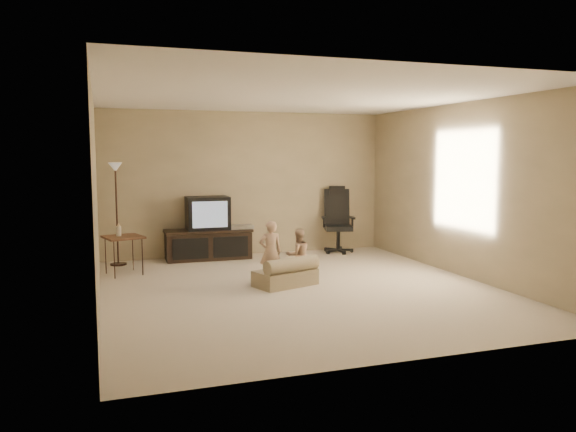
# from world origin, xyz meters

# --- Properties ---
(floor) EXTENTS (5.50, 5.50, 0.00)m
(floor) POSITION_xyz_m (0.00, 0.00, 0.00)
(floor) COLOR beige
(floor) RESTS_ON ground
(room_shell) EXTENTS (5.50, 5.50, 5.50)m
(room_shell) POSITION_xyz_m (0.00, 0.00, 1.52)
(room_shell) COLOR white
(room_shell) RESTS_ON floor
(tv_stand) EXTENTS (1.49, 0.57, 1.06)m
(tv_stand) POSITION_xyz_m (-0.74, 2.49, 0.44)
(tv_stand) COLOR black
(tv_stand) RESTS_ON floor
(office_chair) EXTENTS (0.68, 0.70, 1.19)m
(office_chair) POSITION_xyz_m (1.60, 2.42, 0.43)
(office_chair) COLOR black
(office_chair) RESTS_ON floor
(side_table) EXTENTS (0.64, 0.64, 0.77)m
(side_table) POSITION_xyz_m (-2.16, 1.66, 0.55)
(side_table) COLOR brown
(side_table) RESTS_ON floor
(floor_lamp) EXTENTS (0.25, 0.25, 1.64)m
(floor_lamp) POSITION_xyz_m (-2.21, 2.42, 1.19)
(floor_lamp) COLOR #301D15
(floor_lamp) RESTS_ON floor
(child_sofa) EXTENTS (0.92, 0.70, 0.40)m
(child_sofa) POSITION_xyz_m (-0.11, 0.19, 0.16)
(child_sofa) COLOR gray
(child_sofa) RESTS_ON floor
(toddler_left) EXTENTS (0.33, 0.25, 0.86)m
(toddler_left) POSITION_xyz_m (-0.26, 0.44, 0.43)
(toddler_left) COLOR tan
(toddler_left) RESTS_ON floor
(toddler_right) EXTENTS (0.36, 0.20, 0.73)m
(toddler_right) POSITION_xyz_m (0.14, 0.45, 0.36)
(toddler_right) COLOR tan
(toddler_right) RESTS_ON floor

